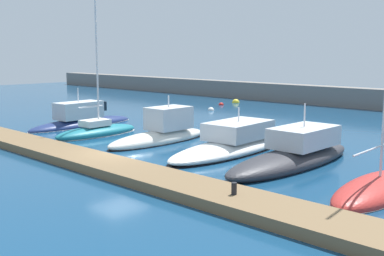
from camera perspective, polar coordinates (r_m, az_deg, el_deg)
name	(u,v)px	position (r m, az deg, el deg)	size (l,w,h in m)	color
ground_plane	(118,161)	(24.78, -8.86, -3.87)	(120.00, 120.00, 0.00)	navy
dock_pier	(92,162)	(23.86, -11.82, -3.93)	(30.27, 2.38, 0.43)	brown
breakwater_seawall	(376,99)	(49.83, 21.03, 3.25)	(108.00, 2.16, 2.00)	slate
motorboat_navy_nearest	(82,121)	(37.01, -12.99, 0.83)	(2.84, 9.31, 3.32)	navy
sailboat_teal_second	(97,131)	(32.57, -11.28, -0.37)	(2.33, 6.44, 9.95)	#19707F
motorboat_ivory_third	(162,133)	(29.58, -3.65, -0.60)	(2.25, 7.77, 3.16)	silver
motorboat_white_fourth	(235,143)	(26.90, 5.09, -1.83)	(3.66, 10.60, 2.68)	white
motorboat_charcoal_fifth	(295,154)	(24.12, 12.18, -3.08)	(2.55, 9.81, 3.27)	#2D2D33
sailboat_red_sixth	(377,189)	(20.29, 21.22, -6.84)	(2.47, 6.83, 11.76)	#B72D28
mooring_buoy_red	(221,105)	(50.41, 3.49, 2.75)	(0.54, 0.54, 0.54)	red
mooring_buoy_yellow	(236,103)	(52.86, 5.23, 3.02)	(0.82, 0.82, 0.82)	yellow
mooring_buoy_white	(211,110)	(45.63, 2.27, 2.11)	(0.62, 0.62, 0.62)	white
dock_bollard	(234,188)	(17.35, 5.04, -7.20)	(0.20, 0.20, 0.44)	black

